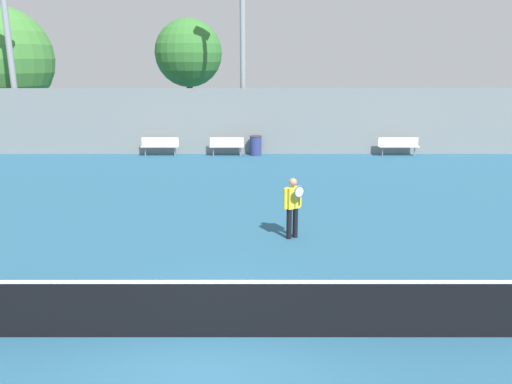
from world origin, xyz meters
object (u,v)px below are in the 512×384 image
object	(u,v)px
light_pole_near_left	(8,57)
bench_courtside_far	(396,144)
tennis_player	(291,204)
bench_adjacent_court	(158,144)
bench_courtside_near	(225,144)
trash_bin	(254,146)
tree_green_tall	(186,53)
light_pole_far_right	(240,19)
tennis_net	(204,309)

from	to	relation	value
light_pole_near_left	bench_courtside_far	bearing A→B (deg)	-4.18
tennis_player	bench_adjacent_court	xyz separation A→B (m)	(-5.71, 11.81, -0.36)
bench_courtside_near	trash_bin	xyz separation A→B (m)	(1.43, 0.14, -0.08)
tennis_player	tree_green_tall	world-z (taller)	tree_green_tall
tennis_player	bench_courtside_near	world-z (taller)	tennis_player
light_pole_far_right	tennis_player	bearing A→B (deg)	-82.95
tennis_net	light_pole_far_right	world-z (taller)	light_pole_far_right
bench_courtside_near	light_pole_near_left	xyz separation A→B (m)	(-10.82, 1.41, 4.19)
bench_courtside_near	bench_adjacent_court	world-z (taller)	same
bench_courtside_far	light_pole_far_right	xyz separation A→B (m)	(-7.70, 1.34, 5.96)
tree_green_tall	bench_courtside_near	bearing A→B (deg)	-68.63
tennis_net	bench_courtside_near	distance (m)	16.74
bench_courtside_near	light_pole_near_left	bearing A→B (deg)	172.57
bench_courtside_far	light_pole_far_right	distance (m)	9.83
bench_courtside_far	tree_green_tall	world-z (taller)	tree_green_tall
tennis_player	bench_adjacent_court	bearing A→B (deg)	83.21
bench_adjacent_court	tree_green_tall	size ratio (longest dim) A/B	0.26
tennis_player	light_pole_far_right	distance (m)	14.39
light_pole_far_right	tree_green_tall	xyz separation A→B (m)	(-3.39, 5.31, -1.55)
tennis_net	bench_courtside_near	bearing A→B (deg)	92.05
light_pole_near_left	trash_bin	distance (m)	13.04
light_pole_near_left	light_pole_far_right	xyz separation A→B (m)	(11.60, -0.07, 1.77)
tennis_net	trash_bin	xyz separation A→B (m)	(0.83, 16.87, -0.05)
light_pole_far_right	trash_bin	size ratio (longest dim) A/B	11.91
tennis_net	tennis_player	size ratio (longest dim) A/B	6.51
bench_adjacent_court	tree_green_tall	world-z (taller)	tree_green_tall
light_pole_far_right	bench_adjacent_court	bearing A→B (deg)	-161.79
bench_adjacent_court	light_pole_near_left	bearing A→B (deg)	169.38
tennis_net	trash_bin	size ratio (longest dim) A/B	11.01
tennis_player	light_pole_near_left	size ratio (longest dim) A/B	0.20
tennis_player	light_pole_near_left	world-z (taller)	light_pole_near_left
light_pole_near_left	tree_green_tall	distance (m)	9.75
trash_bin	tree_green_tall	xyz separation A→B (m)	(-4.04, 6.52, 4.49)
tree_green_tall	light_pole_near_left	bearing A→B (deg)	-147.44
light_pole_near_left	tree_green_tall	bearing A→B (deg)	32.56
bench_courtside_near	light_pole_far_right	world-z (taller)	light_pole_far_right
bench_courtside_near	tree_green_tall	world-z (taller)	tree_green_tall
tennis_player	bench_courtside_near	xyz separation A→B (m)	(-2.41, 11.81, -0.36)
light_pole_far_right	tree_green_tall	size ratio (longest dim) A/B	1.64
bench_courtside_near	light_pole_far_right	size ratio (longest dim) A/B	0.14
bench_courtside_far	bench_adjacent_court	distance (m)	11.78
bench_courtside_near	bench_courtside_far	bearing A→B (deg)	0.01
bench_adjacent_court	light_pole_far_right	distance (m)	7.35
bench_adjacent_court	tree_green_tall	xyz separation A→B (m)	(0.69, 6.66, 4.41)
bench_adjacent_court	tree_green_tall	distance (m)	8.01
light_pole_near_left	trash_bin	bearing A→B (deg)	-5.95
tennis_net	bench_courtside_near	world-z (taller)	tennis_net
bench_courtside_near	tree_green_tall	size ratio (longest dim) A/B	0.24
tennis_player	trash_bin	xyz separation A→B (m)	(-0.98, 11.94, -0.44)
bench_courtside_near	tennis_net	bearing A→B (deg)	-87.95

